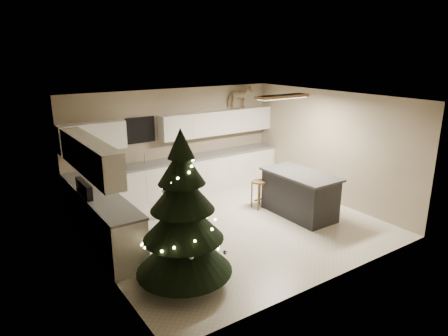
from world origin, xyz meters
The scene contains 8 objects.
ground_plane centered at (0.00, 0.00, 0.00)m, with size 5.50×5.50×0.00m, color beige.
room_shell centered at (0.02, 0.00, 1.75)m, with size 5.52×5.02×2.61m.
cabinetry centered at (-0.91, 1.65, 0.76)m, with size 5.50×3.20×2.00m.
island centered at (1.51, -0.33, 0.48)m, with size 0.90×1.70×0.95m.
bar_stool centered at (1.05, 0.47, 0.49)m, with size 0.34×0.34×0.65m.
christmas_tree centered at (-1.85, -1.30, 1.00)m, with size 1.52×1.47×2.43m.
toddler centered at (-0.75, 1.04, 0.48)m, with size 0.35×0.23×0.96m, color black.
rocking_horse centered at (1.85, 2.33, 2.30)m, with size 0.68×0.34×0.58m.
Camera 1 is at (-4.40, -6.14, 3.45)m, focal length 32.00 mm.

